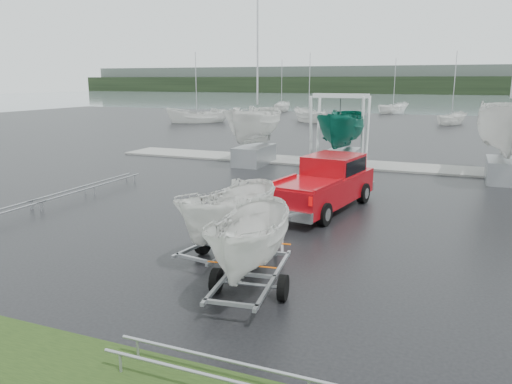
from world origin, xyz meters
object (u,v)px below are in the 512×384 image
pickup_truck (326,182)px  boat_hoist (340,119)px  trailer_hitched (229,169)px  trailer_parked (251,189)px

pickup_truck → boat_hoist: size_ratio=1.52×
trailer_hitched → trailer_parked: (1.51, -2.01, -0.02)m
trailer_hitched → boat_hoist: size_ratio=1.12×
trailer_parked → boat_hoist: 19.04m
trailer_hitched → trailer_parked: trailer_hitched is taller
pickup_truck → boat_hoist: (-1.92, 10.46, 1.63)m
boat_hoist → pickup_truck: bearing=-79.6°
trailer_parked → boat_hoist: (-2.35, 18.90, 0.17)m
pickup_truck → trailer_parked: 8.57m
pickup_truck → trailer_hitched: 6.68m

